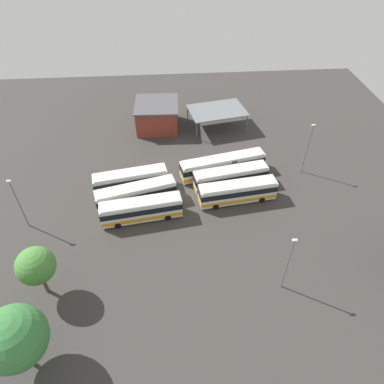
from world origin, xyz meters
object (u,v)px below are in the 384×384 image
(bus_row0_slot2, at_px, (237,192))
(lamp_post_by_building, at_px, (308,147))
(maintenance_shelter, at_px, (217,111))
(bus_row1_slot0, at_px, (131,180))
(bus_row1_slot2, at_px, (141,209))
(depot_building, at_px, (157,115))
(tree_northeast, at_px, (14,338))
(bus_row0_slot0, at_px, (223,165))
(lamp_post_near_entrance, at_px, (18,202))
(bus_row0_slot1, at_px, (231,177))
(bus_row1_slot1, at_px, (136,194))
(lamp_post_mid_lot, at_px, (288,262))
(tree_northwest, at_px, (36,266))

(bus_row0_slot2, distance_m, lamp_post_by_building, 14.52)
(bus_row0_slot2, distance_m, maintenance_shelter, 22.27)
(bus_row1_slot0, bearing_deg, lamp_post_by_building, -175.45)
(bus_row1_slot2, bearing_deg, depot_building, -95.36)
(lamp_post_by_building, relative_size, tree_northeast, 1.05)
(tree_northeast, bearing_deg, bus_row1_slot0, -108.41)
(bus_row0_slot0, bearing_deg, bus_row0_slot2, 100.60)
(bus_row0_slot2, distance_m, lamp_post_near_entrance, 31.81)
(bus_row0_slot1, relative_size, bus_row1_slot2, 1.02)
(bus_row0_slot1, height_order, lamp_post_by_building, lamp_post_by_building)
(bus_row0_slot0, xyz_separation_m, bus_row1_slot2, (13.54, 9.66, -0.00))
(bus_row1_slot1, bearing_deg, bus_row0_slot2, 177.90)
(maintenance_shelter, distance_m, lamp_post_mid_lot, 38.33)
(bus_row1_slot0, xyz_separation_m, depot_building, (-4.37, -19.27, 0.76))
(bus_row0_slot0, bearing_deg, lamp_post_near_entrance, 17.98)
(bus_row0_slot0, relative_size, maintenance_shelter, 1.21)
(maintenance_shelter, relative_size, lamp_post_by_building, 1.29)
(bus_row0_slot1, bearing_deg, lamp_post_mid_lot, 99.69)
(bus_row0_slot0, relative_size, bus_row0_slot2, 1.19)
(bus_row1_slot2, height_order, depot_building, depot_building)
(bus_row0_slot2, relative_size, lamp_post_near_entrance, 1.43)
(bus_row0_slot1, distance_m, bus_row1_slot1, 15.51)
(bus_row1_slot1, bearing_deg, bus_row1_slot2, 104.65)
(bus_row1_slot2, relative_size, maintenance_shelter, 1.00)
(bus_row1_slot1, bearing_deg, depot_building, -98.32)
(bus_row0_slot2, distance_m, bus_row1_slot0, 17.24)
(tree_northwest, bearing_deg, bus_row1_slot1, -124.83)
(depot_building, height_order, tree_northeast, tree_northeast)
(maintenance_shelter, relative_size, lamp_post_mid_lot, 1.35)
(bus_row1_slot0, bearing_deg, depot_building, -102.78)
(bus_row1_slot0, height_order, tree_northeast, tree_northeast)
(bus_row0_slot2, distance_m, tree_northwest, 30.05)
(bus_row0_slot0, bearing_deg, lamp_post_mid_lot, 100.24)
(bus_row1_slot2, xyz_separation_m, lamp_post_near_entrance, (16.71, 0.16, 2.88))
(depot_building, bearing_deg, lamp_post_near_entrance, 53.92)
(lamp_post_by_building, distance_m, tree_northeast, 48.50)
(lamp_post_mid_lot, bearing_deg, bus_row0_slot1, -80.31)
(maintenance_shelter, bearing_deg, bus_row0_slot0, 86.51)
(bus_row0_slot1, xyz_separation_m, depot_building, (11.87, -19.74, 0.76))
(bus_row0_slot1, xyz_separation_m, bus_row1_slot2, (14.33, 6.40, -0.00))
(bus_row0_slot1, bearing_deg, lamp_post_near_entrance, 11.94)
(bus_row0_slot1, relative_size, bus_row0_slot2, 1.00)
(bus_row1_slot2, xyz_separation_m, tree_northeast, (10.99, 20.37, 3.85))
(bus_row0_slot0, relative_size, bus_row1_slot1, 1.18)
(bus_row0_slot2, xyz_separation_m, lamp_post_near_entrance, (31.54, 2.95, 2.88))
(depot_building, relative_size, tree_northeast, 1.01)
(bus_row1_slot2, distance_m, depot_building, 26.27)
(lamp_post_mid_lot, height_order, lamp_post_by_building, lamp_post_by_building)
(lamp_post_near_entrance, height_order, lamp_post_by_building, lamp_post_by_building)
(bus_row0_slot0, height_order, tree_northeast, tree_northeast)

